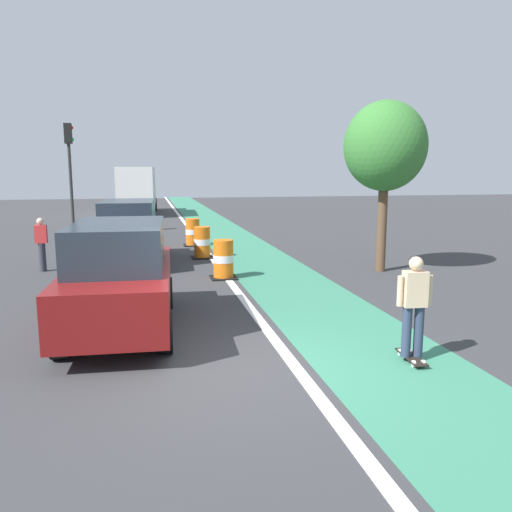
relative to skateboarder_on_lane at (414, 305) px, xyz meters
The scene contains 13 objects.
ground_plane 2.95m from the skateboarder_on_lane, behind, with size 100.00×100.00×0.00m, color #38383A.
bike_lane_strip 12.41m from the skateboarder_on_lane, 91.75° to the left, with size 2.50×80.00×0.01m, color #387F60.
lane_divider_stripe 12.54m from the skateboarder_on_lane, 98.64° to the left, with size 0.20×80.00×0.01m, color silver.
skateboarder_on_lane is the anchor object (origin of this frame).
parked_suv_nearest 5.31m from the skateboarder_on_lane, 149.58° to the left, with size 2.10×4.69×2.04m.
parked_suv_second 11.00m from the skateboarder_on_lane, 114.80° to the left, with size 2.11×4.69×2.04m.
traffic_barrel_front 7.19m from the skateboarder_on_lane, 106.00° to the left, with size 0.73×0.73×1.09m.
traffic_barrel_mid 10.64m from the skateboarder_on_lane, 101.91° to the left, with size 0.73×0.73×1.09m.
traffic_barrel_back 13.63m from the skateboarder_on_lane, 99.47° to the left, with size 0.73×0.73×1.09m.
delivery_truck_down_block 29.84m from the skateboarder_on_lane, 98.80° to the left, with size 2.65×7.70×3.23m.
traffic_light_corner 19.43m from the skateboarder_on_lane, 112.51° to the left, with size 0.41×0.32×5.10m.
pedestrian_crossing 11.52m from the skateboarder_on_lane, 128.32° to the left, with size 0.34×0.20×1.61m.
street_tree_sidewalk 7.97m from the skateboarder_on_lane, 67.97° to the left, with size 2.40×2.40×5.00m.
Camera 1 is at (-1.27, -7.40, 2.99)m, focal length 35.74 mm.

